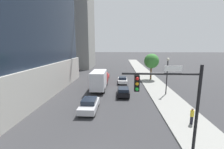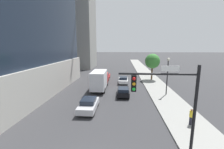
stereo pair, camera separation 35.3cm
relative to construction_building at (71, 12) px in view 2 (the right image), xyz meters
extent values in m
cube|color=gray|center=(24.53, -27.37, -19.28)|extent=(4.41, 120.00, 0.15)
cube|color=#B2AFA8|center=(-1.90, -31.25, -16.87)|extent=(18.71, 26.69, 4.96)
cube|color=gray|center=(-0.03, 0.02, -1.44)|extent=(15.22, 12.34, 35.81)
cube|color=red|center=(4.53, -3.68, 2.08)|extent=(0.90, 0.90, 42.85)
cylinder|color=black|center=(22.73, -44.90, -16.04)|extent=(0.20, 0.20, 6.33)
cylinder|color=black|center=(20.25, -44.90, -13.47)|extent=(4.96, 0.14, 0.14)
cube|color=black|center=(18.75, -44.90, -14.10)|extent=(0.32, 0.36, 1.05)
sphere|color=red|center=(18.75, -45.09, -13.76)|extent=(0.22, 0.22, 0.22)
sphere|color=orange|center=(18.75, -45.09, -14.10)|extent=(0.22, 0.22, 0.22)
sphere|color=green|center=(18.75, -45.09, -14.44)|extent=(0.22, 0.22, 0.22)
cube|color=white|center=(21.00, -44.90, -13.12)|extent=(1.10, 0.04, 0.36)
cylinder|color=black|center=(24.94, -31.07, -16.53)|extent=(0.16, 0.16, 5.34)
sphere|color=silver|center=(24.94, -31.07, -13.68)|extent=(0.44, 0.44, 0.44)
cylinder|color=brown|center=(24.71, -20.13, -17.72)|extent=(0.36, 0.36, 2.97)
sphere|color=#387F33|center=(24.71, -20.13, -15.00)|extent=(3.29, 3.29, 3.29)
cube|color=silver|center=(18.20, -23.49, -18.77)|extent=(1.86, 4.10, 0.61)
cube|color=#19212D|center=(18.20, -23.68, -18.21)|extent=(1.56, 2.00, 0.52)
cylinder|color=black|center=(17.39, -22.10, -19.03)|extent=(0.22, 0.65, 0.65)
cylinder|color=black|center=(19.02, -22.10, -19.03)|extent=(0.22, 0.65, 0.65)
cylinder|color=black|center=(17.39, -24.89, -19.03)|extent=(0.22, 0.65, 0.65)
cylinder|color=black|center=(19.02, -24.89, -19.03)|extent=(0.22, 0.65, 0.65)
cube|color=red|center=(14.03, -19.88, -18.74)|extent=(1.93, 4.65, 0.62)
cube|color=#19212D|center=(14.03, -20.42, -18.19)|extent=(1.62, 2.29, 0.48)
cylinder|color=black|center=(13.18, -18.30, -19.00)|extent=(0.22, 0.71, 0.71)
cylinder|color=black|center=(14.88, -18.30, -19.00)|extent=(0.22, 0.71, 0.71)
cylinder|color=black|center=(13.18, -21.46, -19.00)|extent=(0.22, 0.71, 0.71)
cylinder|color=black|center=(14.88, -21.46, -19.00)|extent=(0.22, 0.71, 0.71)
cube|color=#B7B7BC|center=(14.03, -37.61, -18.70)|extent=(1.91, 4.33, 0.69)
cube|color=#19212D|center=(14.03, -37.57, -18.11)|extent=(1.60, 2.10, 0.50)
cylinder|color=black|center=(13.19, -36.14, -19.00)|extent=(0.22, 0.71, 0.71)
cylinder|color=black|center=(14.87, -36.14, -19.00)|extent=(0.22, 0.71, 0.71)
cylinder|color=black|center=(13.19, -39.08, -19.00)|extent=(0.22, 0.71, 0.71)
cylinder|color=black|center=(14.87, -39.08, -19.00)|extent=(0.22, 0.71, 0.71)
cube|color=black|center=(18.20, -31.61, -18.70)|extent=(1.81, 4.36, 0.70)
cube|color=#19212D|center=(18.20, -32.60, -18.12)|extent=(1.52, 2.01, 0.46)
cylinder|color=black|center=(17.41, -30.13, -19.00)|extent=(0.22, 0.70, 0.70)
cylinder|color=black|center=(19.00, -30.13, -19.00)|extent=(0.22, 0.70, 0.70)
cylinder|color=black|center=(17.41, -33.09, -19.00)|extent=(0.22, 0.70, 0.70)
cylinder|color=black|center=(19.00, -33.09, -19.00)|extent=(0.22, 0.70, 0.70)
cube|color=#B21E1E|center=(14.03, -25.62, -17.84)|extent=(2.29, 2.09, 1.93)
cube|color=silver|center=(14.03, -29.43, -17.35)|extent=(2.29, 5.23, 2.90)
cylinder|color=black|center=(13.03, -25.62, -18.90)|extent=(0.30, 0.90, 0.90)
cylinder|color=black|center=(15.04, -25.62, -18.90)|extent=(0.30, 0.90, 0.90)
cylinder|color=black|center=(13.03, -30.74, -18.90)|extent=(0.30, 0.90, 0.90)
cylinder|color=black|center=(15.04, -30.74, -18.90)|extent=(0.30, 0.90, 0.90)
cylinder|color=black|center=(24.65, -40.47, -18.81)|extent=(0.28, 0.28, 0.79)
cylinder|color=gold|center=(24.65, -40.47, -18.11)|extent=(0.34, 0.34, 0.61)
sphere|color=#997051|center=(24.65, -40.47, -17.70)|extent=(0.21, 0.21, 0.21)
camera|label=1|loc=(17.66, -54.46, -11.76)|focal=24.21mm
camera|label=2|loc=(18.01, -54.44, -11.76)|focal=24.21mm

